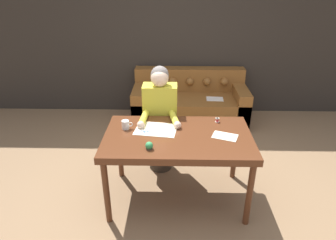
{
  "coord_description": "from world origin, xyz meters",
  "views": [
    {
      "loc": [
        -0.03,
        -2.62,
        2.2
      ],
      "look_at": [
        -0.1,
        0.1,
        0.87
      ],
      "focal_mm": 32.0,
      "sensor_mm": 36.0,
      "label": 1
    }
  ],
  "objects": [
    {
      "name": "mug",
      "position": [
        -0.53,
        0.09,
        0.82
      ],
      "size": [
        0.11,
        0.08,
        0.09
      ],
      "color": "silver",
      "rests_on": "dining_table"
    },
    {
      "name": "ground_plane",
      "position": [
        0.0,
        0.0,
        0.0
      ],
      "size": [
        16.0,
        16.0,
        0.0
      ],
      "primitive_type": "plane",
      "color": "#846647"
    },
    {
      "name": "pattern_paper_main",
      "position": [
        -0.22,
        0.08,
        0.77
      ],
      "size": [
        0.45,
        0.36,
        0.0
      ],
      "color": "beige",
      "rests_on": "dining_table"
    },
    {
      "name": "wall_back",
      "position": [
        0.0,
        2.32,
        1.3
      ],
      "size": [
        8.0,
        0.06,
        2.6
      ],
      "color": "#2D2823",
      "rests_on": "ground_plane"
    },
    {
      "name": "thread_spool",
      "position": [
        0.43,
        0.27,
        0.79
      ],
      "size": [
        0.04,
        0.04,
        0.05
      ],
      "color": "red",
      "rests_on": "dining_table"
    },
    {
      "name": "scissors",
      "position": [
        -0.29,
        0.03,
        0.77
      ],
      "size": [
        0.23,
        0.13,
        0.01
      ],
      "color": "silver",
      "rests_on": "dining_table"
    },
    {
      "name": "couch",
      "position": [
        0.22,
        1.89,
        0.3
      ],
      "size": [
        1.8,
        0.84,
        0.82
      ],
      "color": "brown",
      "rests_on": "ground_plane"
    },
    {
      "name": "pattern_paper_offcut",
      "position": [
        0.47,
        -0.05,
        0.77
      ],
      "size": [
        0.28,
        0.23,
        0.0
      ],
      "color": "beige",
      "rests_on": "dining_table"
    },
    {
      "name": "dining_table",
      "position": [
        0.01,
        -0.03,
        0.7
      ],
      "size": [
        1.46,
        0.87,
        0.77
      ],
      "color": "#562D19",
      "rests_on": "ground_plane"
    },
    {
      "name": "person",
      "position": [
        -0.2,
        0.52,
        0.66
      ],
      "size": [
        0.45,
        0.6,
        1.3
      ],
      "color": "#33281E",
      "rests_on": "ground_plane"
    },
    {
      "name": "pin_cushion",
      "position": [
        -0.26,
        -0.3,
        0.8
      ],
      "size": [
        0.07,
        0.07,
        0.07
      ],
      "color": "#4C3828",
      "rests_on": "dining_table"
    }
  ]
}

